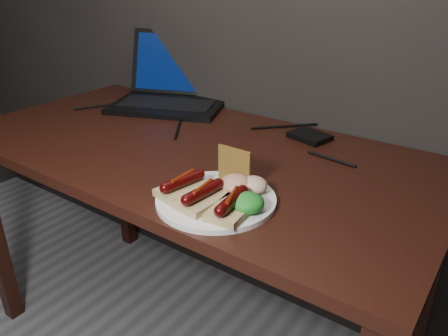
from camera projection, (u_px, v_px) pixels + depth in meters
desk at (189, 174)px, 1.28m from camera, size 1.40×0.70×0.75m
laptop at (172, 89)px, 1.59m from camera, size 0.48×0.46×0.25m
hard_drive at (310, 136)px, 1.29m from camera, size 0.13×0.11×0.02m
desk_cables at (210, 125)px, 1.38m from camera, size 0.99×0.37×0.01m
plate at (216, 199)px, 0.95m from camera, size 0.27×0.27×0.01m
bread_sausage_left at (183, 186)px, 0.95m from camera, size 0.09×0.13×0.04m
bread_sausage_center at (203, 197)px, 0.91m from camera, size 0.08×0.12×0.04m
bread_sausage_right at (232, 205)px, 0.88m from camera, size 0.08×0.12×0.04m
crispbread at (234, 166)px, 0.99m from camera, size 0.08×0.01×0.08m
salad_greens at (247, 203)px, 0.88m from camera, size 0.07×0.07×0.04m
salsa_mound at (236, 184)px, 0.96m from camera, size 0.07×0.07×0.04m
coleslaw_mound at (253, 185)px, 0.96m from camera, size 0.06×0.06×0.04m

